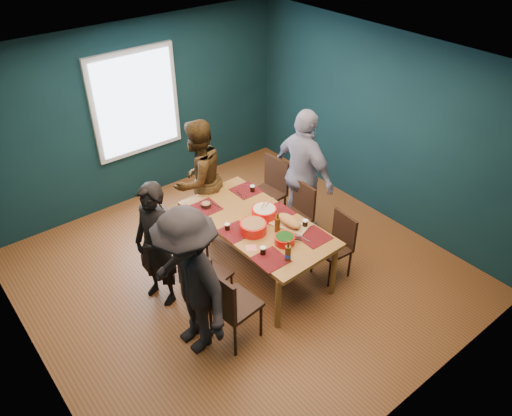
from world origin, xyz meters
The scene contains 26 objects.
room centered at (0.00, 0.27, 1.37)m, with size 5.01×5.01×2.71m.
dining_table centered at (0.23, -0.06, 0.69)m, with size 1.07×2.04×0.76m.
chair_left_far centered at (-0.57, 0.52, 0.59)m, with size 0.53×0.53×1.01m.
chair_left_mid centered at (-0.64, -0.19, 0.50)m, with size 0.46×0.46×0.86m.
chair_left_near centered at (-0.76, -0.80, 0.59)m, with size 0.51×0.51×1.01m.
chair_right_far centered at (1.08, 0.69, 0.58)m, with size 0.49×0.49×0.99m.
chair_right_mid centered at (1.01, 0.03, 0.54)m, with size 0.43×0.43×0.93m.
chair_right_near centered at (0.98, -0.73, 0.51)m, with size 0.42×0.42×0.87m.
person_far_left centered at (-0.99, 0.27, 0.80)m, with size 0.58×0.38×1.60m, color black.
person_back centered at (0.13, 1.09, 0.86)m, with size 0.84×0.65×1.72m, color black.
person_right centered at (1.27, 0.23, 0.93)m, with size 1.09×0.45×1.85m, color white.
person_near_left centered at (-1.08, -0.58, 0.89)m, with size 1.15×0.66×1.77m, color black.
bowl_salad centered at (0.06, -0.19, 0.83)m, with size 0.32×0.32×0.13m.
bowl_dumpling centered at (0.37, -0.03, 0.83)m, with size 0.31×0.31×0.29m.
bowl_herbs centered at (0.21, -0.58, 0.82)m, with size 0.24×0.24×0.10m.
cutting_board centered at (0.48, -0.36, 0.82)m, with size 0.37×0.59×0.13m.
small_bowl centered at (-0.08, 0.61, 0.79)m, with size 0.14×0.14×0.06m.
beer_bottle_a centered at (0.05, -0.83, 0.86)m, with size 0.07×0.07×0.26m.
beer_bottle_b centered at (0.30, -0.35, 0.86)m, with size 0.07×0.07×0.26m.
cola_glass_a centered at (-0.11, -0.58, 0.81)m, with size 0.07×0.07×0.10m.
cola_glass_b centered at (0.62, -0.50, 0.82)m, with size 0.07×0.07×0.10m.
cola_glass_c centered at (0.61, 0.52, 0.81)m, with size 0.07×0.07×0.09m.
cola_glass_d centered at (-0.15, 0.04, 0.81)m, with size 0.06×0.06×0.09m.
napkin_a centered at (0.57, 0.04, 0.76)m, with size 0.15×0.15×0.00m, color #E76D61.
napkin_b centered at (-0.15, -0.41, 0.76)m, with size 0.12×0.12×0.00m, color #E76D61.
napkin_c centered at (0.57, -0.70, 0.76)m, with size 0.14×0.14×0.00m, color #E76D61.
Camera 1 is at (-2.88, -3.91, 4.39)m, focal length 35.00 mm.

